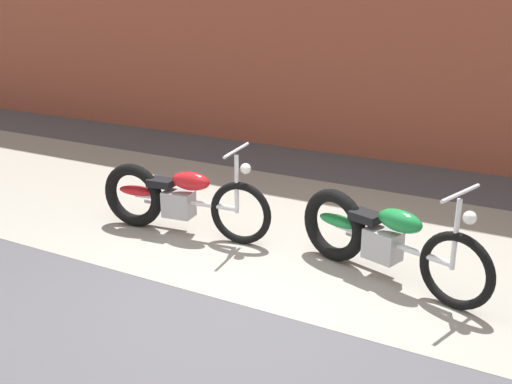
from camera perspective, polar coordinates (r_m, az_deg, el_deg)
name	(u,v)px	position (r m, az deg, el deg)	size (l,w,h in m)	color
ground_plane	(240,305)	(5.22, -1.55, -10.62)	(80.00, 80.00, 0.00)	#47474C
sidewalk_slab	(319,234)	(6.64, 6.02, -3.97)	(36.00, 3.50, 0.01)	gray
motorcycle_red	(172,198)	(6.58, -7.93, -0.57)	(2.00, 0.58, 1.03)	black
motorcycle_green	(376,236)	(5.64, 11.30, -4.14)	(1.94, 0.84, 1.03)	black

